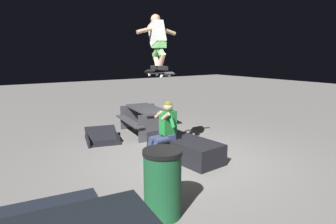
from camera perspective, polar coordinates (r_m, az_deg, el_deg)
ground_plane at (r=6.50m, az=3.49°, el=-9.04°), size 40.00×40.00×0.00m
ledge_box_main at (r=6.49m, az=3.16°, el=-7.01°), size 1.87×0.88×0.44m
person_sitting_on_ledge at (r=6.22m, az=-0.74°, el=-3.20°), size 0.60×0.77×1.28m
skateboard at (r=6.14m, az=-1.78°, el=7.58°), size 1.04×0.30×0.13m
skater_airborne at (r=6.18m, az=-2.06°, el=13.97°), size 0.63×0.89×1.12m
kicker_ramp at (r=7.94m, az=-12.71°, el=-5.06°), size 1.21×1.05×0.39m
picnic_table_back at (r=8.39m, az=-4.10°, el=-0.88°), size 1.87×1.57×0.75m
trash_bin at (r=4.17m, az=-1.08°, el=-13.71°), size 0.55×0.55×0.97m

